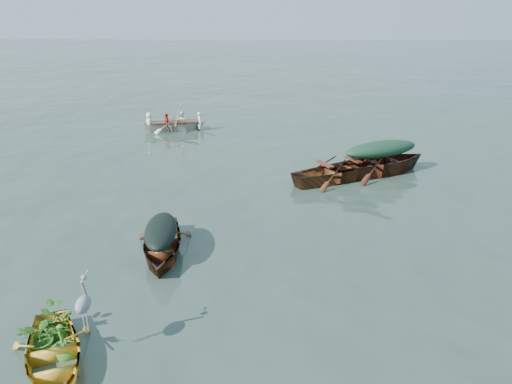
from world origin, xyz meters
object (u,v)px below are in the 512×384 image
Objects in this scene: dark_covered_boat at (162,254)px; green_tarp_boat at (379,174)px; open_wooden_boat at (338,181)px; yellow_dinghy at (54,367)px; heron at (84,312)px; rowed_boat at (175,131)px.

dark_covered_boat is 0.70× the size of green_tarp_boat.
open_wooden_boat reaches higher than dark_covered_boat.
dark_covered_boat is 6.85m from open_wooden_boat.
heron is at bearing 5.19° from yellow_dinghy.
rowed_boat is at bearing 27.22° from green_tarp_boat.
heron is (-5.06, -8.58, 0.84)m from open_wooden_boat.
yellow_dinghy is 0.84× the size of dark_covered_boat.
yellow_dinghy is at bearing 170.31° from rowed_boat.
dark_covered_boat is 3.64m from heron.
green_tarp_boat is (6.99, 9.56, 0.00)m from yellow_dinghy.
green_tarp_boat is at bearing 36.83° from dark_covered_boat.
rowed_boat is (-6.37, 6.52, 0.00)m from open_wooden_boat.
heron is (1.31, -15.10, 0.84)m from rowed_boat.
open_wooden_boat is (-1.45, -0.71, 0.00)m from green_tarp_boat.
rowed_boat is at bearing 91.84° from dark_covered_boat.
green_tarp_boat reaches higher than dark_covered_boat.
dark_covered_boat is at bearing 175.88° from rowed_boat.
rowed_boat is (-7.82, 5.81, 0.00)m from green_tarp_boat.
green_tarp_boat is at bearing -139.39° from rowed_boat.
yellow_dinghy is at bearing -110.69° from dark_covered_boat.
heron reaches higher than yellow_dinghy.
yellow_dinghy is 15.39m from rowed_boat.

